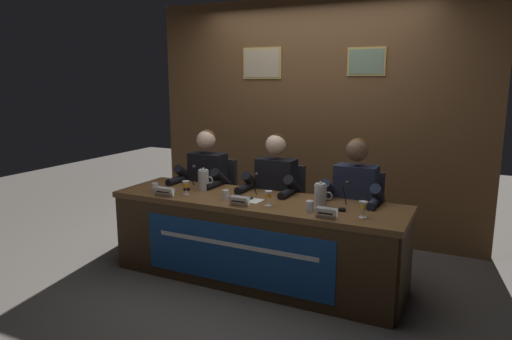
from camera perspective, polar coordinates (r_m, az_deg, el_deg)
The scene contains 24 objects.
ground_plane at distance 4.21m, azimuth 0.00°, elevation -13.16°, with size 12.00×12.00×0.00m, color #4C4742.
wall_back_panelled at distance 5.16m, azimuth 6.95°, elevation 6.28°, with size 3.76×0.14×2.60m.
conference_table at distance 3.95m, azimuth -0.66°, elevation -7.28°, with size 2.56×0.73×0.73m.
chair_left at distance 4.86m, azimuth -5.15°, elevation -4.24°, with size 0.44×0.44×0.92m.
panelist_left at distance 4.63m, azimuth -6.49°, elevation -1.51°, with size 0.51×0.48×1.24m.
nameplate_left at distance 4.12m, azimuth -11.27°, elevation -2.64°, with size 0.19×0.06×0.08m.
juice_glass_left at distance 4.13m, azimuth -8.64°, elevation -1.86°, with size 0.06×0.06×0.12m.
water_cup_left at distance 4.28m, azimuth -12.36°, elevation -2.19°, with size 0.06×0.06×0.08m.
microphone_left at distance 4.33m, azimuth -8.25°, elevation -1.41°, with size 0.06×0.17×0.22m.
chair_center at distance 4.53m, azimuth 3.07°, elevation -5.37°, with size 0.44×0.44×0.92m.
panelist_center at distance 4.28m, azimuth 2.06°, elevation -2.50°, with size 0.51×0.48×1.24m.
nameplate_center at distance 3.74m, azimuth -2.08°, elevation -3.84°, with size 0.17×0.06×0.08m.
juice_glass_center at distance 3.73m, azimuth 1.55°, elevation -3.16°, with size 0.06×0.06×0.12m.
water_cup_center at distance 3.93m, azimuth -3.78°, elevation -3.14°, with size 0.06×0.06×0.08m.
microphone_center at distance 3.94m, azimuth -0.49°, elevation -2.54°, with size 0.06×0.17×0.22m.
chair_right at distance 4.30m, azimuth 12.40°, elevation -6.51°, with size 0.44×0.44×0.92m.
panelist_right at distance 4.04m, azimuth 11.88°, elevation -3.56°, with size 0.51×0.48×1.24m.
nameplate_right at distance 3.45m, azimuth 8.65°, elevation -5.25°, with size 0.16×0.06×0.08m.
juice_glass_right at distance 3.50m, azimuth 13.07°, elevation -4.39°, with size 0.06×0.06×0.12m.
water_cup_right at distance 3.60m, azimuth 6.64°, elevation -4.54°, with size 0.06×0.06×0.08m.
microphone_right at distance 3.69m, azimuth 10.77°, elevation -3.71°, with size 0.06×0.17×0.22m.
water_pitcher_left_side at distance 4.28m, azimuth -6.48°, elevation -1.21°, with size 0.15×0.10×0.21m.
water_pitcher_right_side at distance 3.73m, azimuth 7.95°, elevation -3.12°, with size 0.15×0.10×0.21m.
document_stack_center at distance 3.88m, azimuth -0.76°, elevation -3.80°, with size 0.22×0.16×0.01m.
Camera 1 is at (1.69, -3.45, 1.74)m, focal length 32.42 mm.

